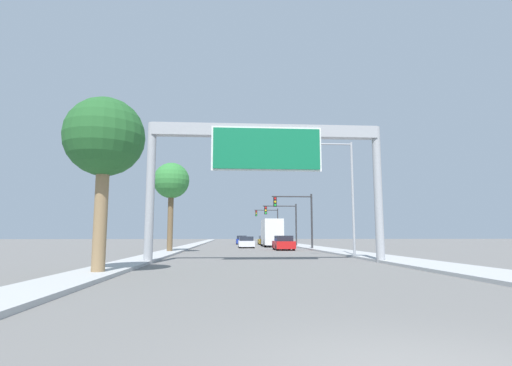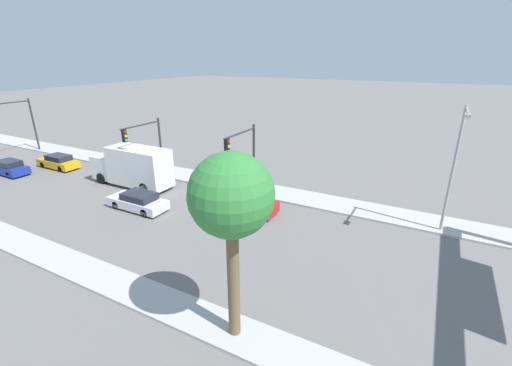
{
  "view_description": "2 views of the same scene",
  "coord_description": "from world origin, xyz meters",
  "px_view_note": "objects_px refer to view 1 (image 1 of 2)",
  "views": [
    {
      "loc": [
        -2.1,
        -4.25,
        1.54
      ],
      "look_at": [
        0.0,
        26.64,
        5.57
      ],
      "focal_mm": 28.0,
      "sensor_mm": 36.0,
      "label": 1
    },
    {
      "loc": [
        -16.73,
        25.28,
        11.02
      ],
      "look_at": [
        1.67,
        35.09,
        3.2
      ],
      "focal_mm": 24.0,
      "sensor_mm": 36.0,
      "label": 2
    }
  ],
  "objects_px": {
    "car_far_left": "(246,242)",
    "palm_tree_foreground": "(104,139)",
    "car_far_right": "(264,240)",
    "car_far_center": "(242,240)",
    "palm_tree_background": "(171,182)",
    "traffic_light_near_intersection": "(299,212)",
    "sign_gantry": "(266,154)",
    "traffic_light_far_intersection": "(270,220)",
    "car_mid_right": "(283,243)",
    "truck_box_primary": "(271,233)",
    "traffic_light_mid_block": "(285,217)",
    "street_lamp_right": "(347,187)"
  },
  "relations": [
    {
      "from": "traffic_light_near_intersection",
      "to": "street_lamp_right",
      "type": "distance_m",
      "value": 14.11
    },
    {
      "from": "sign_gantry",
      "to": "palm_tree_foreground",
      "type": "bearing_deg",
      "value": -138.45
    },
    {
      "from": "car_far_left",
      "to": "palm_tree_foreground",
      "type": "height_order",
      "value": "palm_tree_foreground"
    },
    {
      "from": "traffic_light_near_intersection",
      "to": "traffic_light_far_intersection",
      "type": "relative_size",
      "value": 0.94
    },
    {
      "from": "palm_tree_background",
      "to": "street_lamp_right",
      "type": "relative_size",
      "value": 0.96
    },
    {
      "from": "car_far_right",
      "to": "car_far_center",
      "type": "bearing_deg",
      "value": 145.33
    },
    {
      "from": "car_far_right",
      "to": "traffic_light_near_intersection",
      "type": "relative_size",
      "value": 0.79
    },
    {
      "from": "palm_tree_background",
      "to": "car_mid_right",
      "type": "bearing_deg",
      "value": 26.47
    },
    {
      "from": "truck_box_primary",
      "to": "traffic_light_mid_block",
      "type": "height_order",
      "value": "traffic_light_mid_block"
    },
    {
      "from": "car_far_right",
      "to": "palm_tree_background",
      "type": "relative_size",
      "value": 0.59
    },
    {
      "from": "traffic_light_mid_block",
      "to": "palm_tree_background",
      "type": "distance_m",
      "value": 20.95
    },
    {
      "from": "car_far_right",
      "to": "car_far_center",
      "type": "xyz_separation_m",
      "value": [
        -3.5,
        2.42,
        0.0
      ]
    },
    {
      "from": "sign_gantry",
      "to": "car_far_left",
      "type": "xyz_separation_m",
      "value": [
        0.0,
        26.41,
        -5.48
      ]
    },
    {
      "from": "car_far_center",
      "to": "car_mid_right",
      "type": "distance_m",
      "value": 25.21
    },
    {
      "from": "car_far_right",
      "to": "car_far_center",
      "type": "relative_size",
      "value": 1.08
    },
    {
      "from": "car_far_center",
      "to": "truck_box_primary",
      "type": "height_order",
      "value": "truck_box_primary"
    },
    {
      "from": "car_mid_right",
      "to": "palm_tree_foreground",
      "type": "distance_m",
      "value": 27.58
    },
    {
      "from": "traffic_light_near_intersection",
      "to": "palm_tree_background",
      "type": "bearing_deg",
      "value": -152.13
    },
    {
      "from": "traffic_light_far_intersection",
      "to": "street_lamp_right",
      "type": "relative_size",
      "value": 0.76
    },
    {
      "from": "sign_gantry",
      "to": "truck_box_primary",
      "type": "distance_m",
      "value": 30.94
    },
    {
      "from": "palm_tree_background",
      "to": "palm_tree_foreground",
      "type": "bearing_deg",
      "value": -89.53
    },
    {
      "from": "car_far_right",
      "to": "car_far_center",
      "type": "height_order",
      "value": "car_far_center"
    },
    {
      "from": "car_mid_right",
      "to": "traffic_light_mid_block",
      "type": "distance_m",
      "value": 11.86
    },
    {
      "from": "sign_gantry",
      "to": "traffic_light_far_intersection",
      "type": "xyz_separation_m",
      "value": [
        5.4,
        50.09,
        -1.88
      ]
    },
    {
      "from": "truck_box_primary",
      "to": "traffic_light_near_intersection",
      "type": "bearing_deg",
      "value": -79.95
    },
    {
      "from": "car_far_center",
      "to": "truck_box_primary",
      "type": "relative_size",
      "value": 0.54
    },
    {
      "from": "truck_box_primary",
      "to": "palm_tree_foreground",
      "type": "relative_size",
      "value": 1.14
    },
    {
      "from": "palm_tree_foreground",
      "to": "car_far_right",
      "type": "bearing_deg",
      "value": 77.48
    },
    {
      "from": "car_far_left",
      "to": "car_far_right",
      "type": "xyz_separation_m",
      "value": [
        3.5,
        14.92,
        0.02
      ]
    },
    {
      "from": "car_far_left",
      "to": "palm_tree_foreground",
      "type": "bearing_deg",
      "value": -102.21
    },
    {
      "from": "truck_box_primary",
      "to": "palm_tree_background",
      "type": "height_order",
      "value": "palm_tree_background"
    },
    {
      "from": "sign_gantry",
      "to": "car_far_right",
      "type": "bearing_deg",
      "value": 85.16
    },
    {
      "from": "car_far_right",
      "to": "car_far_left",
      "type": "bearing_deg",
      "value": -103.2
    },
    {
      "from": "car_mid_right",
      "to": "truck_box_primary",
      "type": "bearing_deg",
      "value": 90.0
    },
    {
      "from": "car_far_center",
      "to": "street_lamp_right",
      "type": "distance_m",
      "value": 38.48
    },
    {
      "from": "palm_tree_background",
      "to": "traffic_light_mid_block",
      "type": "bearing_deg",
      "value": 53.12
    },
    {
      "from": "traffic_light_far_intersection",
      "to": "palm_tree_foreground",
      "type": "relative_size",
      "value": 0.9
    },
    {
      "from": "traffic_light_far_intersection",
      "to": "palm_tree_foreground",
      "type": "xyz_separation_m",
      "value": [
        -12.47,
        -56.36,
        1.06
      ]
    },
    {
      "from": "car_far_left",
      "to": "car_mid_right",
      "type": "bearing_deg",
      "value": -65.32
    },
    {
      "from": "sign_gantry",
      "to": "traffic_light_mid_block",
      "type": "xyz_separation_m",
      "value": [
        5.25,
        30.09,
        -2.3
      ]
    },
    {
      "from": "car_far_left",
      "to": "traffic_light_mid_block",
      "type": "bearing_deg",
      "value": 35.04
    },
    {
      "from": "traffic_light_mid_block",
      "to": "palm_tree_foreground",
      "type": "xyz_separation_m",
      "value": [
        -12.33,
        -36.36,
        1.49
      ]
    },
    {
      "from": "sign_gantry",
      "to": "car_mid_right",
      "type": "bearing_deg",
      "value": 79.45
    },
    {
      "from": "car_far_right",
      "to": "car_mid_right",
      "type": "bearing_deg",
      "value": -90.0
    },
    {
      "from": "traffic_light_near_intersection",
      "to": "truck_box_primary",
      "type": "bearing_deg",
      "value": 100.05
    },
    {
      "from": "palm_tree_background",
      "to": "traffic_light_far_intersection",
      "type": "bearing_deg",
      "value": 70.98
    },
    {
      "from": "palm_tree_foreground",
      "to": "car_mid_right",
      "type": "bearing_deg",
      "value": 67.12
    },
    {
      "from": "truck_box_primary",
      "to": "traffic_light_mid_block",
      "type": "relative_size",
      "value": 1.42
    },
    {
      "from": "car_mid_right",
      "to": "traffic_light_far_intersection",
      "type": "bearing_deg",
      "value": 86.53
    },
    {
      "from": "sign_gantry",
      "to": "car_mid_right",
      "type": "relative_size",
      "value": 3.08
    }
  ]
}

